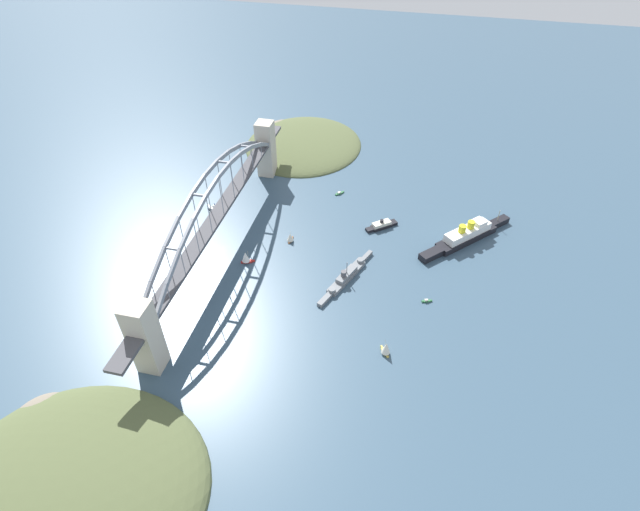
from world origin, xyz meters
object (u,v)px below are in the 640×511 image
(harbor_ferry_steamer, at_px, (382,225))
(ocean_liner, at_px, (466,235))
(small_boat_4, at_px, (339,193))
(harbor_arch_bridge, at_px, (218,217))
(small_boat_2, at_px, (290,237))
(naval_cruiser, at_px, (346,277))
(small_boat_3, at_px, (386,348))
(seaplane_taxiing_near_bridge, at_px, (211,208))
(small_boat_1, at_px, (246,257))
(small_boat_0, at_px, (427,301))

(harbor_ferry_steamer, bearing_deg, ocean_liner, 88.55)
(ocean_liner, height_order, small_boat_4, ocean_liner)
(harbor_arch_bridge, distance_m, ocean_liner, 195.75)
(harbor_ferry_steamer, xyz_separation_m, small_boat_2, (35.08, -69.02, 1.85))
(naval_cruiser, distance_m, small_boat_3, 71.80)
(harbor_arch_bridge, relative_size, ocean_liner, 3.95)
(ocean_liner, height_order, small_boat_2, ocean_liner)
(naval_cruiser, xyz_separation_m, seaplane_taxiing_near_bridge, (-59.15, -130.67, -0.46))
(ocean_liner, bearing_deg, harbor_ferry_steamer, -91.45)
(small_boat_1, bearing_deg, harbor_arch_bridge, -116.51)
(harbor_ferry_steamer, height_order, small_boat_0, harbor_ferry_steamer)
(ocean_liner, bearing_deg, harbor_arch_bridge, -73.89)
(harbor_ferry_steamer, xyz_separation_m, seaplane_taxiing_near_bridge, (8.99, -147.68, -0.22))
(naval_cruiser, height_order, small_boat_3, naval_cruiser)
(harbor_ferry_steamer, xyz_separation_m, small_boat_1, (67.25, -94.92, 2.91))
(small_boat_0, relative_size, small_boat_2, 0.78)
(naval_cruiser, height_order, seaplane_taxiing_near_bridge, naval_cruiser)
(harbor_arch_bridge, relative_size, harbor_ferry_steamer, 11.46)
(harbor_arch_bridge, xyz_separation_m, seaplane_taxiing_near_bridge, (-46.61, -29.40, -28.24))
(small_boat_0, xyz_separation_m, small_boat_3, (51.68, -22.32, 4.57))
(naval_cruiser, distance_m, small_boat_0, 60.35)
(harbor_arch_bridge, height_order, small_boat_2, harbor_arch_bridge)
(small_boat_1, xyz_separation_m, small_boat_3, (62.23, 115.14, 0.17))
(harbor_ferry_steamer, height_order, seaplane_taxiing_near_bridge, harbor_ferry_steamer)
(naval_cruiser, height_order, small_boat_1, naval_cruiser)
(naval_cruiser, bearing_deg, small_boat_4, -166.07)
(naval_cruiser, height_order, small_boat_4, naval_cruiser)
(small_boat_1, relative_size, small_boat_3, 0.97)
(ocean_liner, height_order, naval_cruiser, ocean_liner)
(harbor_ferry_steamer, height_order, small_boat_4, harbor_ferry_steamer)
(small_boat_3, bearing_deg, seaplane_taxiing_near_bridge, -125.66)
(ocean_liner, relative_size, harbor_ferry_steamer, 2.90)
(ocean_liner, xyz_separation_m, seaplane_taxiing_near_bridge, (7.26, -215.94, -3.40))
(harbor_arch_bridge, height_order, small_boat_1, harbor_arch_bridge)
(small_boat_0, xyz_separation_m, small_boat_2, (-42.72, -111.55, 3.34))
(seaplane_taxiing_near_bridge, xyz_separation_m, small_boat_1, (58.26, 52.76, 3.13))
(small_boat_1, xyz_separation_m, small_boat_2, (-32.17, 25.90, -1.06))
(seaplane_taxiing_near_bridge, relative_size, small_boat_1, 0.85)
(harbor_ferry_steamer, height_order, small_boat_1, small_boat_1)
(naval_cruiser, bearing_deg, harbor_arch_bridge, -97.06)
(ocean_liner, height_order, harbor_ferry_steamer, ocean_liner)
(naval_cruiser, distance_m, harbor_ferry_steamer, 70.24)
(small_boat_1, relative_size, small_boat_2, 1.19)
(small_boat_0, relative_size, small_boat_1, 0.65)
(seaplane_taxiing_near_bridge, height_order, small_boat_0, seaplane_taxiing_near_bridge)
(seaplane_taxiing_near_bridge, height_order, small_boat_2, small_boat_2)
(seaplane_taxiing_near_bridge, bearing_deg, small_boat_0, 70.11)
(harbor_arch_bridge, relative_size, small_boat_0, 39.18)
(naval_cruiser, distance_m, small_boat_4, 112.24)
(naval_cruiser, bearing_deg, small_boat_3, 31.26)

